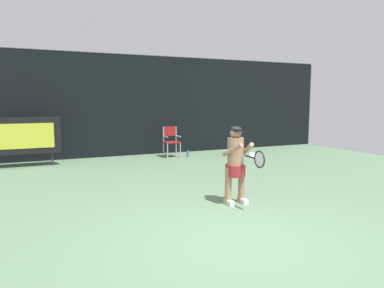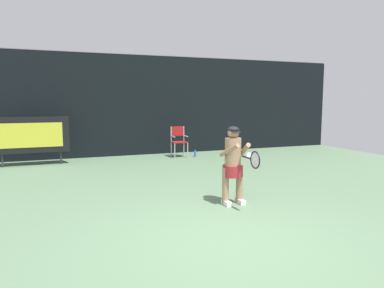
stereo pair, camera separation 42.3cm
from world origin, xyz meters
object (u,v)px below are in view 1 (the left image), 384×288
at_px(umpire_chair, 171,140).
at_px(water_bottle, 188,153).
at_px(scoreboard, 21,136).
at_px(tennis_player, 236,161).
at_px(tennis_racket, 259,159).

relative_size(umpire_chair, water_bottle, 4.08).
height_order(scoreboard, water_bottle, scoreboard).
height_order(umpire_chair, tennis_player, tennis_player).
bearing_deg(water_bottle, tennis_racket, -102.27).
bearing_deg(tennis_player, umpire_chair, 81.24).
relative_size(tennis_player, tennis_racket, 2.51).
xyz_separation_m(scoreboard, tennis_racket, (3.94, -6.51, 0.02)).
distance_m(tennis_player, tennis_racket, 0.67).
relative_size(scoreboard, water_bottle, 8.30).
height_order(water_bottle, tennis_racket, tennis_racket).
xyz_separation_m(umpire_chair, tennis_racket, (-0.84, -6.54, 0.35)).
distance_m(scoreboard, tennis_racket, 7.61).
height_order(tennis_player, tennis_racket, tennis_player).
relative_size(scoreboard, tennis_racket, 3.65).
height_order(umpire_chair, water_bottle, umpire_chair).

